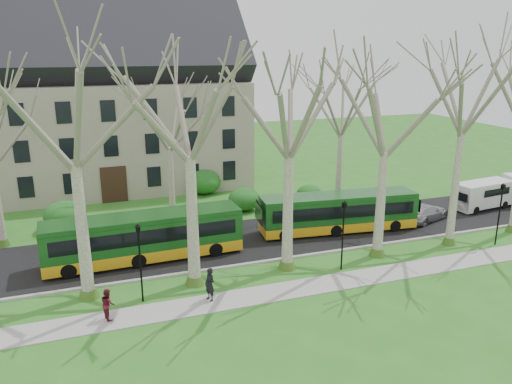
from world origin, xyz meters
TOP-DOWN VIEW (x-y plane):
  - ground at (0.00, 0.00)m, footprint 120.00×120.00m
  - sidewalk at (0.00, -2.50)m, footprint 70.00×2.00m
  - road at (0.00, 5.50)m, footprint 80.00×8.00m
  - curb at (0.00, 1.50)m, footprint 80.00×0.25m
  - building at (-6.00, 24.00)m, footprint 26.50×12.20m
  - tree_row_verge at (0.00, 0.30)m, footprint 49.00×7.00m
  - tree_row_far at (-1.33, 11.00)m, footprint 33.00×7.00m
  - lamp_row at (-0.00, -1.00)m, footprint 36.22×0.22m
  - hedges at (-4.67, 14.00)m, footprint 30.60×8.60m
  - bus_lead at (-5.11, 4.44)m, footprint 12.36×2.96m
  - bus_follow at (8.97, 4.96)m, footprint 11.74×3.70m
  - sedan at (16.51, 4.69)m, footprint 4.91×3.28m
  - van_a at (22.94, 5.62)m, footprint 5.47×2.51m
  - pedestrian_a at (-2.58, -2.18)m, footprint 0.67×0.79m
  - pedestrian_b at (-7.83, -2.32)m, footprint 0.78×0.91m

SIDE VIEW (x-z plane):
  - ground at x=0.00m, z-range 0.00..0.00m
  - sidewalk at x=0.00m, z-range 0.00..0.06m
  - road at x=0.00m, z-range 0.00..0.06m
  - curb at x=0.00m, z-range 0.00..0.14m
  - sedan at x=16.51m, z-range 0.06..1.38m
  - pedestrian_b at x=-7.83m, z-range 0.06..1.67m
  - pedestrian_a at x=-2.58m, z-range 0.06..1.89m
  - hedges at x=-4.67m, z-range 0.00..2.00m
  - van_a at x=22.94m, z-range 0.06..2.37m
  - bus_follow at x=8.97m, z-range 0.06..2.95m
  - bus_lead at x=-5.11m, z-range 0.06..3.13m
  - lamp_row at x=0.00m, z-range 0.42..4.72m
  - tree_row_far at x=-1.33m, z-range 0.00..12.00m
  - tree_row_verge at x=0.00m, z-range 0.00..14.00m
  - building at x=-6.00m, z-range 0.07..16.07m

